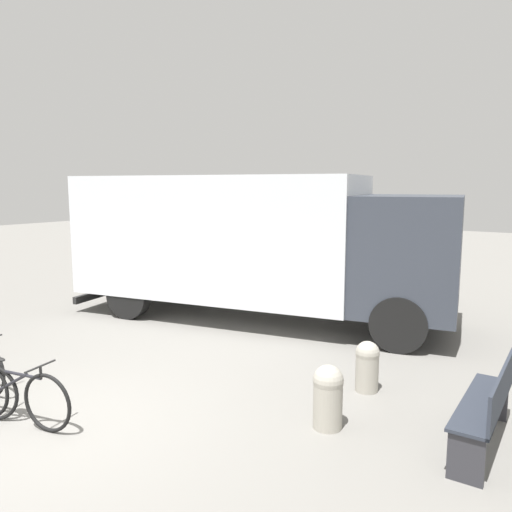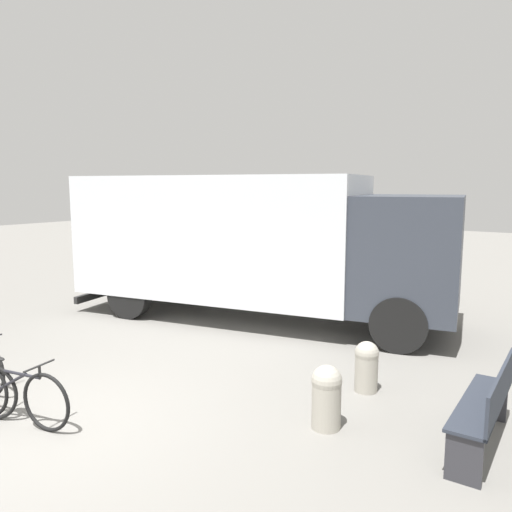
{
  "view_description": "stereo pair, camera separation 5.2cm",
  "coord_description": "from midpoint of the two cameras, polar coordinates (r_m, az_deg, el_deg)",
  "views": [
    {
      "loc": [
        5.04,
        -3.18,
        2.84
      ],
      "look_at": [
        0.27,
        3.82,
        1.63
      ],
      "focal_mm": 35.0,
      "sensor_mm": 36.0,
      "label": 1
    },
    {
      "loc": [
        5.08,
        -3.16,
        2.84
      ],
      "look_at": [
        0.27,
        3.82,
        1.63
      ],
      "focal_mm": 35.0,
      "sensor_mm": 36.0,
      "label": 2
    }
  ],
  "objects": [
    {
      "name": "bicycle_far",
      "position": [
        6.8,
        -25.59,
        -13.99
      ],
      "size": [
        1.65,
        0.48,
        0.8
      ],
      "rotation": [
        0.0,
        0.0,
        0.19
      ],
      "color": "black",
      "rests_on": "ground"
    },
    {
      "name": "delivery_truck",
      "position": [
        10.55,
        -0.08,
        1.87
      ],
      "size": [
        8.31,
        3.93,
        3.03
      ],
      "rotation": [
        0.0,
        0.0,
        0.2
      ],
      "color": "silver",
      "rests_on": "ground"
    },
    {
      "name": "ground_plane",
      "position": [
        6.61,
        -22.07,
        -17.97
      ],
      "size": [
        60.0,
        60.0,
        0.0
      ],
      "primitive_type": "plane",
      "color": "slate"
    },
    {
      "name": "bollard_far_bench",
      "position": [
        7.22,
        12.72,
        -12.01
      ],
      "size": [
        0.33,
        0.33,
        0.71
      ],
      "color": "#9E998C",
      "rests_on": "ground"
    },
    {
      "name": "park_bench",
      "position": [
        6.11,
        25.24,
        -15.03
      ],
      "size": [
        0.42,
        1.71,
        0.93
      ],
      "rotation": [
        0.0,
        0.0,
        1.59
      ],
      "color": "#282D38",
      "rests_on": "ground"
    },
    {
      "name": "bollard_near_bench",
      "position": [
        6.12,
        8.31,
        -15.4
      ],
      "size": [
        0.36,
        0.36,
        0.76
      ],
      "color": "#9E998C",
      "rests_on": "ground"
    }
  ]
}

